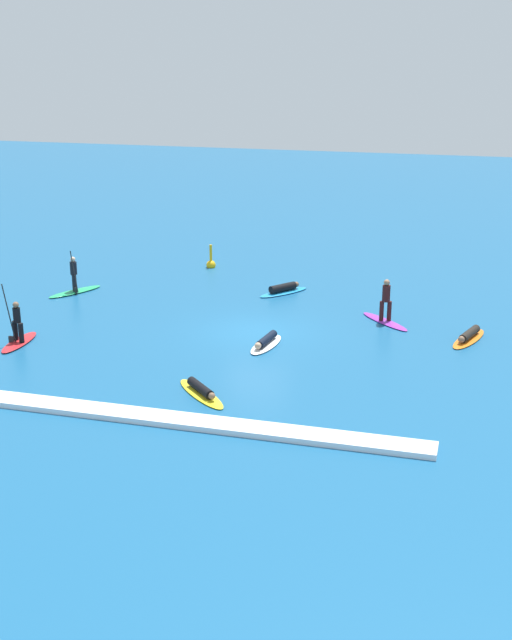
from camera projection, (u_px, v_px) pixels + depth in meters
ground_plane at (256, 332)px, 33.73m from camera, size 120.00×120.00×0.00m
surfer_on_purple_board at (385, 310)px, 34.72m from camera, size 2.42×2.44×1.84m
surfer_on_white_board at (266, 342)px, 32.13m from camera, size 1.07×2.51×0.39m
surfer_on_blue_board at (284, 290)px, 38.94m from camera, size 2.20×2.57×0.45m
surfer_on_red_board at (18, 334)px, 32.30m from camera, size 0.84×2.53×2.39m
surfer_on_orange_board at (469, 336)px, 32.76m from camera, size 1.55×2.86×0.40m
surfer_on_yellow_board at (201, 391)px, 27.62m from camera, size 2.51×2.50×0.38m
surfer_on_green_board at (75, 284)px, 38.93m from camera, size 1.88×2.79×2.02m
marker_buoy at (211, 264)px, 43.45m from camera, size 0.49×0.49×1.31m
wave_crest at (178, 420)px, 25.58m from camera, size 15.44×0.90×0.18m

